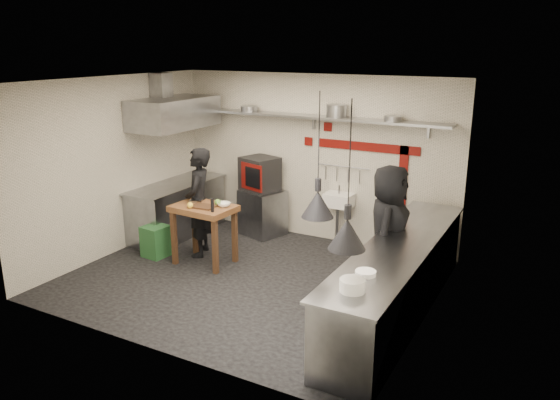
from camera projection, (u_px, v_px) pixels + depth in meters
The scene contains 47 objects.
floor at pixel (250, 279), 7.85m from camera, with size 5.00×5.00×0.00m, color black.
ceiling at pixel (247, 81), 7.08m from camera, with size 5.00×5.00×0.00m, color beige.
wall_back at pixel (314, 158), 9.24m from camera, with size 5.00×0.04×2.80m, color beige.
wall_front at pixel (143, 230), 5.70m from camera, with size 5.00×0.04×2.80m, color beige.
wall_left at pixel (114, 166), 8.62m from camera, with size 0.04×4.20×2.80m, color beige.
wall_right at pixel (432, 211), 6.31m from camera, with size 0.04×4.20×2.80m, color beige.
red_band_horiz at pixel (368, 147), 8.70m from camera, with size 1.70×0.02×0.14m, color #630B08.
red_band_vert at pixel (403, 180), 8.56m from camera, with size 0.14×0.02×1.10m, color #630B08.
red_tile_a at pixel (328, 127), 8.95m from camera, with size 0.14×0.02×0.14m, color #630B08.
red_tile_b at pixel (308, 141), 9.19m from camera, with size 0.14×0.02×0.14m, color #630B08.
back_shelf at pixel (310, 117), 8.88m from camera, with size 4.60×0.34×0.04m, color slate.
shelf_bracket_left at pixel (219, 115), 9.91m from camera, with size 0.04×0.06×0.24m, color slate.
shelf_bracket_mid at pixel (314, 122), 9.04m from camera, with size 0.04×0.06×0.24m, color slate.
shelf_bracket_right at pixel (429, 130), 8.16m from camera, with size 0.04×0.06×0.24m, color slate.
pan_far_left at pixel (249, 109), 9.40m from camera, with size 0.29×0.29×0.09m, color slate.
pan_mid_left at pixel (251, 109), 9.39m from camera, with size 0.23×0.23×0.07m, color slate.
stock_pot at pixel (336, 111), 8.64m from camera, with size 0.33×0.33×0.20m, color slate.
pan_right at pixel (393, 118), 8.23m from camera, with size 0.26×0.26×0.08m, color slate.
oven_stand at pixel (263, 212), 9.62m from camera, with size 0.68×0.61×0.80m, color slate.
combi_oven at pixel (260, 174), 9.47m from camera, with size 0.57×0.53×0.58m, color black.
oven_door at pixel (252, 177), 9.24m from camera, with size 0.51×0.03×0.46m, color #630B08.
oven_glass at pixel (253, 178), 9.19m from camera, with size 0.36×0.02×0.34m, color black.
hand_sink at pixel (339, 200), 9.00m from camera, with size 0.46×0.34×0.22m, color white.
sink_tap at pixel (339, 190), 8.95m from camera, with size 0.03×0.03×0.14m, color slate.
sink_drain at pixel (337, 226), 9.09m from camera, with size 0.06×0.06×0.66m, color slate.
utensil_rail at pixel (343, 166), 8.97m from camera, with size 0.02×0.02×0.90m, color slate.
counter_right at pixel (398, 281), 6.74m from camera, with size 0.70×3.80×0.90m, color slate.
counter_right_top at pixel (400, 245), 6.61m from camera, with size 0.76×3.90×0.03m, color slate.
plate_stack at pixel (352, 285), 5.33m from camera, with size 0.25×0.25×0.13m, color white.
small_bowl_right at pixel (366, 273), 5.72m from camera, with size 0.22×0.22×0.05m, color white.
counter_left at pixel (177, 210), 9.61m from camera, with size 0.70×1.90×0.90m, color slate.
counter_left_top at pixel (176, 184), 9.48m from camera, with size 0.76×2.00×0.03m, color slate.
extractor_hood at pixel (174, 113), 9.11m from camera, with size 0.78×1.60×0.50m, color slate.
hood_duct at pixel (161, 88), 9.11m from camera, with size 0.28×0.28×0.50m, color slate.
green_bin at pixel (156, 241), 8.65m from camera, with size 0.36×0.36×0.50m, color #265F2E.
prep_table at pixel (204, 235), 8.33m from camera, with size 0.92×0.64×0.92m, color brown, non-canonical shape.
cutting_board at pixel (203, 206), 8.13m from camera, with size 0.36×0.25×0.03m, color #472C1B.
pepper_mill at pixel (212, 205), 7.88m from camera, with size 0.05×0.05×0.20m, color black.
lemon_a at pixel (190, 205), 8.09m from camera, with size 0.09×0.09×0.09m, color yellow.
lemon_b at pixel (190, 206), 8.07m from camera, with size 0.08×0.08×0.08m, color yellow.
veg_ball at pixel (218, 202), 8.20m from camera, with size 0.10×0.10×0.10m, color #5F9235.
steel_tray at pixel (196, 201), 8.40m from camera, with size 0.19×0.13×0.03m, color slate.
bowl at pixel (224, 205), 8.15m from camera, with size 0.20×0.20×0.06m, color white.
heat_lamp_near at pixel (319, 156), 5.84m from camera, with size 0.36×0.36×1.38m, color black, non-canonical shape.
heat_lamp_far at pixel (349, 177), 5.08m from camera, with size 0.37×0.37×1.44m, color black, non-canonical shape.
chef_left at pixel (199, 202), 8.56m from camera, with size 0.63×0.41×1.73m, color black.
chef_right at pixel (388, 230), 7.24m from camera, with size 0.86×0.56×1.77m, color black.
Camera 1 is at (3.84, -6.14, 3.28)m, focal length 35.00 mm.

